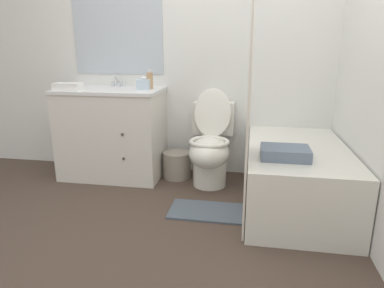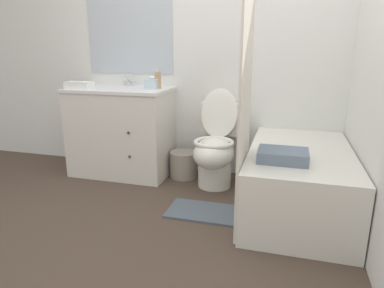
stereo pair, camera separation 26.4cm
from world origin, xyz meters
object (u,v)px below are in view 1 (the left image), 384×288
object	(u,v)px
toilet	(210,147)
bath_towel_folded	(285,153)
bath_mat	(207,211)
vanity_cabinet	(113,132)
bathtub	(295,176)
wastebasket	(177,165)
soap_dispenser	(150,80)
tissue_box	(145,84)
hand_towel_folded	(68,87)
sink_faucet	(118,83)

from	to	relation	value
toilet	bath_towel_folded	distance (m)	0.90
toilet	bath_mat	world-z (taller)	toilet
vanity_cabinet	bathtub	distance (m)	1.75
wastebasket	soap_dispenser	bearing A→B (deg)	-179.90
tissue_box	hand_towel_folded	world-z (taller)	tissue_box
wastebasket	toilet	bearing A→B (deg)	-17.98
wastebasket	sink_faucet	bearing A→B (deg)	165.45
bath_mat	bath_towel_folded	bearing A→B (deg)	-6.54
vanity_cabinet	wastebasket	distance (m)	0.70
tissue_box	wastebasket	bearing A→B (deg)	4.11
sink_faucet	soap_dispenser	distance (m)	0.42
wastebasket	bath_towel_folded	size ratio (longest dim) A/B	0.82
bathtub	tissue_box	xyz separation A→B (m)	(-1.36, 0.42, 0.66)
toilet	tissue_box	bearing A→B (deg)	171.91
wastebasket	bath_towel_folded	distance (m)	1.28
sink_faucet	vanity_cabinet	bearing A→B (deg)	-90.00
sink_faucet	bathtub	size ratio (longest dim) A/B	0.11
hand_towel_folded	bath_towel_folded	distance (m)	2.00
bath_towel_folded	tissue_box	bearing A→B (deg)	149.04
hand_towel_folded	vanity_cabinet	bearing A→B (deg)	28.99
tissue_box	bath_towel_folded	size ratio (longest dim) A/B	0.42
sink_faucet	bath_mat	bearing A→B (deg)	-40.08
toilet	bath_towel_folded	xyz separation A→B (m)	(0.60, -0.65, 0.18)
vanity_cabinet	toilet	bearing A→B (deg)	-3.90
tissue_box	sink_faucet	bearing A→B (deg)	151.28
bathtub	bath_mat	world-z (taller)	bathtub
toilet	tissue_box	world-z (taller)	tissue_box
vanity_cabinet	tissue_box	bearing A→B (deg)	4.10
bath_mat	toilet	bearing A→B (deg)	95.08
soap_dispenser	bath_mat	bearing A→B (deg)	-47.40
bath_towel_folded	bathtub	bearing A→B (deg)	68.34
vanity_cabinet	bathtub	xyz separation A→B (m)	(1.70, -0.39, -0.19)
hand_towel_folded	bath_mat	xyz separation A→B (m)	(1.35, -0.47, -0.89)
wastebasket	tissue_box	size ratio (longest dim) A/B	1.96
bathtub	soap_dispenser	bearing A→B (deg)	161.54
soap_dispenser	bath_mat	world-z (taller)	soap_dispenser
sink_faucet	soap_dispenser	size ratio (longest dim) A/B	0.78
sink_faucet	bathtub	distance (m)	1.92
tissue_box	bath_mat	size ratio (longest dim) A/B	0.24
bathtub	bath_towel_folded	bearing A→B (deg)	-111.66
bath_towel_folded	sink_faucet	bearing A→B (deg)	149.51
sink_faucet	soap_dispenser	xyz separation A→B (m)	(0.38, -0.16, 0.05)
toilet	bath_mat	bearing A→B (deg)	-84.92
tissue_box	soap_dispenser	world-z (taller)	soap_dispenser
wastebasket	tissue_box	distance (m)	0.84
soap_dispenser	bath_towel_folded	bearing A→B (deg)	-32.64
soap_dispenser	bath_mat	size ratio (longest dim) A/B	0.31
bathtub	wastebasket	size ratio (longest dim) A/B	4.97
wastebasket	hand_towel_folded	size ratio (longest dim) A/B	1.09
sink_faucet	tissue_box	xyz separation A→B (m)	(0.34, -0.18, 0.01)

